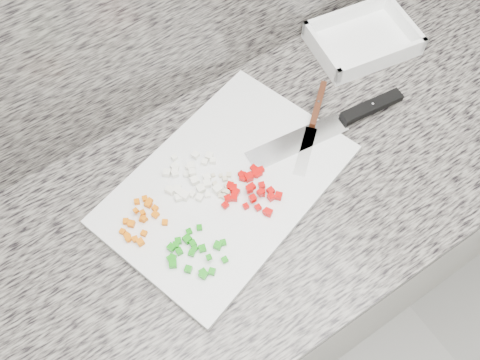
% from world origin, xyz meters
% --- Properties ---
extents(cabinet, '(3.92, 0.62, 0.86)m').
position_xyz_m(cabinet, '(0.00, 1.44, 0.43)').
color(cabinet, beige).
rests_on(cabinet, ground).
extents(countertop, '(3.96, 0.64, 0.04)m').
position_xyz_m(countertop, '(0.00, 1.44, 0.88)').
color(countertop, slate).
rests_on(countertop, cabinet).
extents(cutting_board, '(0.57, 0.46, 0.02)m').
position_xyz_m(cutting_board, '(-0.08, 1.48, 0.91)').
color(cutting_board, silver).
rests_on(cutting_board, countertop).
extents(carrot_pile, '(0.09, 0.09, 0.02)m').
position_xyz_m(carrot_pile, '(-0.27, 1.50, 0.92)').
color(carrot_pile, '#D96304').
rests_on(carrot_pile, cutting_board).
extents(onion_pile, '(0.13, 0.13, 0.02)m').
position_xyz_m(onion_pile, '(-0.14, 1.52, 0.92)').
color(onion_pile, white).
rests_on(onion_pile, cutting_board).
extents(green_pepper_pile, '(0.12, 0.11, 0.02)m').
position_xyz_m(green_pepper_pile, '(-0.22, 1.38, 0.92)').
color(green_pepper_pile, '#0F810B').
rests_on(green_pepper_pile, cutting_board).
extents(red_pepper_pile, '(0.12, 0.12, 0.02)m').
position_xyz_m(red_pepper_pile, '(-0.05, 1.43, 0.92)').
color(red_pepper_pile, '#B50402').
rests_on(red_pepper_pile, cutting_board).
extents(garlic_pile, '(0.05, 0.07, 0.01)m').
position_xyz_m(garlic_pile, '(-0.09, 1.47, 0.92)').
color(garlic_pile, beige).
rests_on(garlic_pile, cutting_board).
extents(chef_knife, '(0.38, 0.08, 0.02)m').
position_xyz_m(chef_knife, '(0.22, 1.46, 0.92)').
color(chef_knife, silver).
rests_on(chef_knife, cutting_board).
extents(paring_knife, '(0.20, 0.17, 0.02)m').
position_xyz_m(paring_knife, '(0.17, 1.51, 0.92)').
color(paring_knife, silver).
rests_on(paring_knife, cutting_board).
extents(tray, '(0.26, 0.21, 0.05)m').
position_xyz_m(tray, '(0.40, 1.62, 0.92)').
color(tray, white).
rests_on(tray, countertop).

